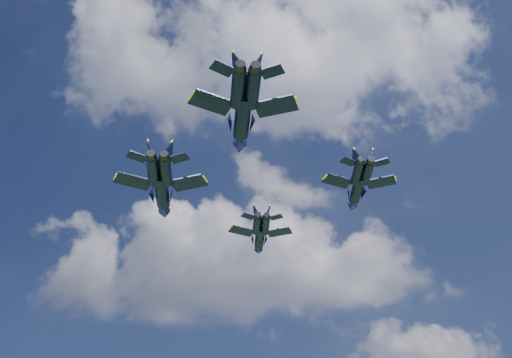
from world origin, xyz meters
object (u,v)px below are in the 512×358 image
Objects in this scene: jet_lead at (260,238)px; jet_left at (162,193)px; jet_slot at (242,119)px; jet_right at (357,190)px.

jet_left is at bearing -136.49° from jet_lead.
jet_lead is 0.78× the size of jet_slot.
jet_lead is 21.16m from jet_left.
jet_left is at bearing 120.43° from jet_slot.
jet_left is at bearing 177.36° from jet_right.
jet_lead is at bearing 80.95° from jet_slot.
jet_left reaches higher than jet_slot.
jet_left is 21.09m from jet_slot.
jet_right is at bearing -3.51° from jet_left.
jet_left is 1.00× the size of jet_slot.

